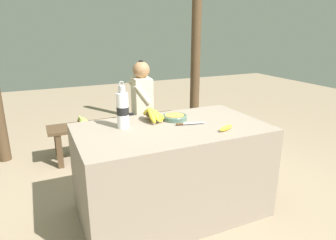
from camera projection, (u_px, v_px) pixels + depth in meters
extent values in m
plane|color=gray|center=(172.00, 210.00, 2.52)|extent=(12.00, 12.00, 0.00)
cube|color=gray|center=(172.00, 170.00, 2.41)|extent=(1.46, 0.83, 0.74)
sphere|color=#4C381E|center=(149.00, 114.00, 2.40)|extent=(0.05, 0.05, 0.05)
ellipsoid|color=yellow|center=(152.00, 116.00, 2.36)|extent=(0.05, 0.14, 0.12)
ellipsoid|color=yellow|center=(154.00, 115.00, 2.37)|extent=(0.10, 0.13, 0.11)
ellipsoid|color=yellow|center=(156.00, 115.00, 2.38)|extent=(0.13, 0.13, 0.13)
ellipsoid|color=yellow|center=(157.00, 114.00, 2.41)|extent=(0.16, 0.09, 0.13)
ellipsoid|color=yellow|center=(156.00, 114.00, 2.43)|extent=(0.16, 0.03, 0.09)
ellipsoid|color=yellow|center=(154.00, 112.00, 2.45)|extent=(0.16, 0.09, 0.13)
ellipsoid|color=yellow|center=(152.00, 113.00, 2.46)|extent=(0.15, 0.14, 0.09)
ellipsoid|color=yellow|center=(150.00, 112.00, 2.46)|extent=(0.11, 0.15, 0.13)
ellipsoid|color=yellow|center=(146.00, 112.00, 2.46)|extent=(0.06, 0.18, 0.12)
cylinder|color=#4C6B5B|center=(174.00, 118.00, 2.47)|extent=(0.21, 0.21, 0.03)
torus|color=#4C6B5B|center=(174.00, 116.00, 2.47)|extent=(0.21, 0.21, 0.02)
cylinder|color=#BC8942|center=(174.00, 115.00, 2.47)|extent=(0.16, 0.16, 0.01)
cylinder|color=white|center=(123.00, 111.00, 2.23)|extent=(0.09, 0.09, 0.27)
cylinder|color=black|center=(123.00, 111.00, 2.23)|extent=(0.09, 0.09, 0.06)
cylinder|color=#ADADB2|center=(122.00, 89.00, 2.19)|extent=(0.05, 0.05, 0.05)
torus|color=#ADADB2|center=(121.00, 84.00, 2.17)|extent=(0.04, 0.01, 0.04)
ellipsoid|color=yellow|center=(226.00, 128.00, 2.21)|extent=(0.16, 0.09, 0.04)
cube|color=#BCBCC1|center=(194.00, 123.00, 2.35)|extent=(0.18, 0.06, 0.00)
cylinder|color=#472D19|center=(179.00, 124.00, 2.33)|extent=(0.06, 0.03, 0.02)
cube|color=#4C3823|center=(117.00, 122.00, 3.55)|extent=(1.56, 0.32, 0.04)
cube|color=#4C3823|center=(60.00, 151.00, 3.24)|extent=(0.06, 0.06, 0.38)
cube|color=#4C3823|center=(173.00, 134.00, 3.78)|extent=(0.06, 0.06, 0.38)
cube|color=#4C3823|center=(58.00, 144.00, 3.45)|extent=(0.06, 0.06, 0.38)
cube|color=#4C3823|center=(165.00, 128.00, 3.98)|extent=(0.06, 0.06, 0.38)
cylinder|color=#564C60|center=(124.00, 139.00, 3.54)|extent=(0.09, 0.09, 0.42)
cylinder|color=#564C60|center=(133.00, 121.00, 3.51)|extent=(0.31, 0.13, 0.09)
cylinder|color=#564C60|center=(121.00, 134.00, 3.71)|extent=(0.09, 0.09, 0.42)
cylinder|color=#564C60|center=(130.00, 116.00, 3.68)|extent=(0.31, 0.13, 0.09)
cube|color=beige|center=(142.00, 98.00, 3.56)|extent=(0.24, 0.36, 0.50)
cylinder|color=beige|center=(142.00, 95.00, 3.38)|extent=(0.21, 0.09, 0.25)
cylinder|color=beige|center=(137.00, 89.00, 3.68)|extent=(0.21, 0.09, 0.25)
sphere|color=#9E704C|center=(141.00, 70.00, 3.46)|extent=(0.20, 0.20, 0.20)
sphere|color=black|center=(141.00, 63.00, 3.44)|extent=(0.08, 0.08, 0.08)
sphere|color=#4C381E|center=(79.00, 120.00, 3.36)|extent=(0.05, 0.05, 0.05)
ellipsoid|color=#9EB24C|center=(82.00, 122.00, 3.32)|extent=(0.07, 0.15, 0.09)
ellipsoid|color=#9EB24C|center=(83.00, 121.00, 3.32)|extent=(0.09, 0.15, 0.13)
ellipsoid|color=#9EB24C|center=(83.00, 121.00, 3.35)|extent=(0.13, 0.11, 0.08)
ellipsoid|color=#9EB24C|center=(84.00, 120.00, 3.37)|extent=(0.14, 0.06, 0.10)
ellipsoid|color=#9EB24C|center=(84.00, 120.00, 3.38)|extent=(0.13, 0.05, 0.11)
ellipsoid|color=#9EB24C|center=(83.00, 119.00, 3.40)|extent=(0.15, 0.11, 0.11)
ellipsoid|color=#9EB24C|center=(80.00, 119.00, 3.41)|extent=(0.09, 0.15, 0.11)
ellipsoid|color=#9EB24C|center=(80.00, 119.00, 3.41)|extent=(0.07, 0.14, 0.09)
cylinder|color=#4C3823|center=(196.00, 37.00, 4.08)|extent=(0.13, 0.13, 2.68)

